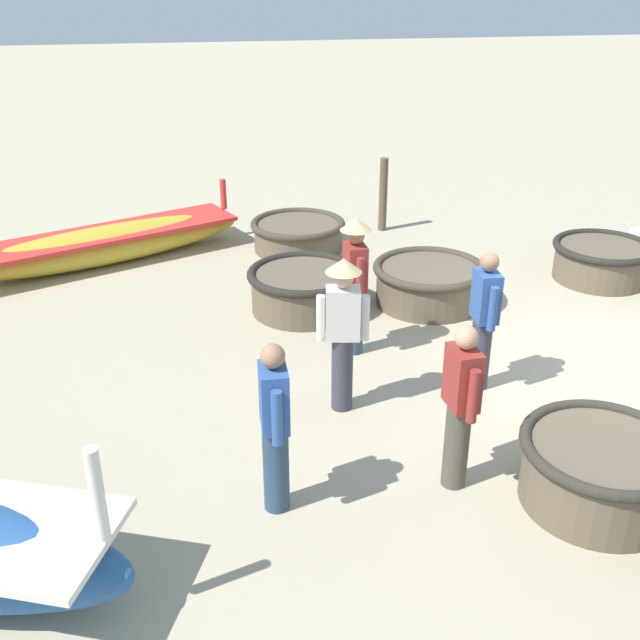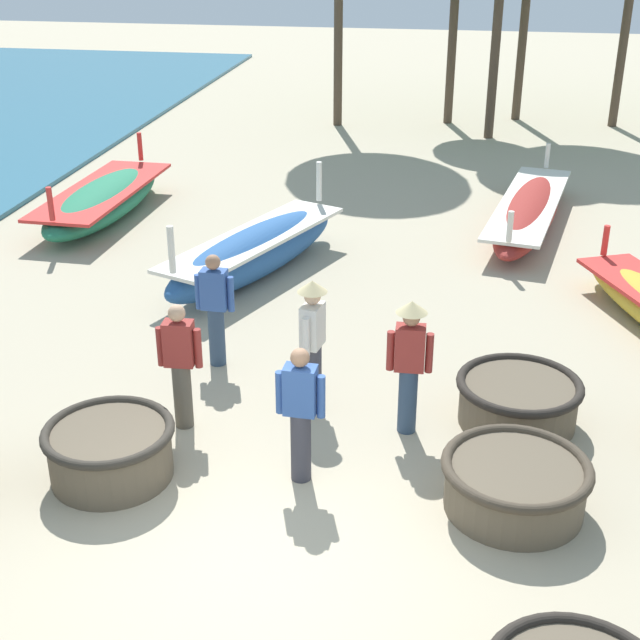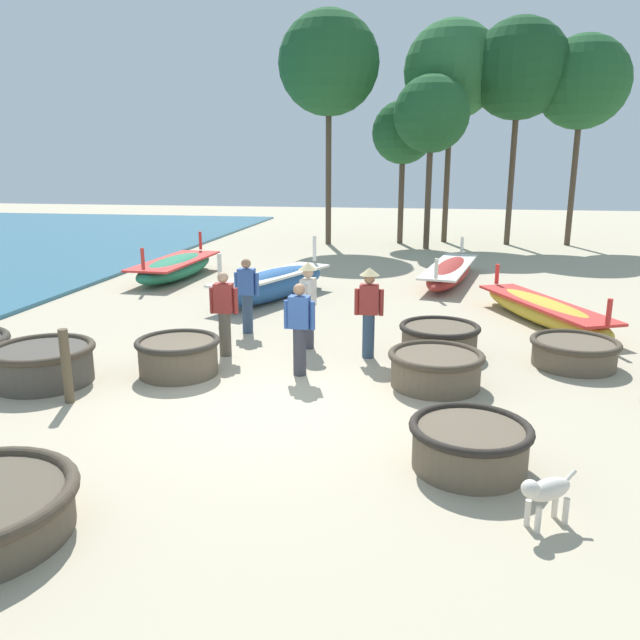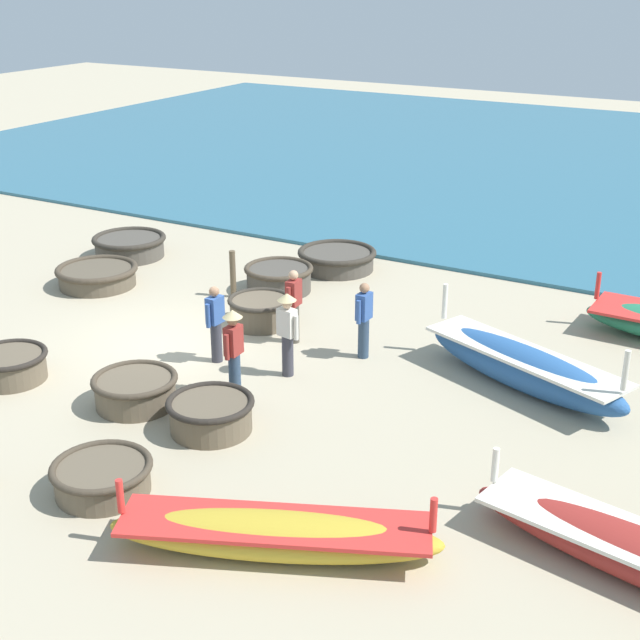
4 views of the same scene
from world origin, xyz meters
name	(u,v)px [view 4 (image 4 of 4)]	position (x,y,z in m)	size (l,w,h in m)	color
ground_plane	(170,344)	(0.00, 0.00, 0.00)	(80.00, 80.00, 0.00)	tan
sea	(607,168)	(-21.27, 4.00, 0.05)	(28.00, 52.00, 0.10)	#2D667F
coracle_far_left	(10,365)	(2.80, -1.56, 0.30)	(1.44, 1.44, 0.56)	brown
coracle_nearest	(260,310)	(-1.84, 1.04, 0.33)	(1.42, 1.42, 0.62)	brown
coracle_front_left	(97,275)	(-1.97, -3.78, 0.27)	(1.98, 1.98, 0.50)	brown
coracle_tilted	(211,414)	(2.52, 2.89, 0.31)	(1.50, 1.50, 0.58)	brown
coracle_weathered	(135,389)	(2.43, 1.18, 0.31)	(1.53, 1.53, 0.56)	brown
coracle_front_right	(279,278)	(-3.84, 0.27, 0.34)	(1.66, 1.66, 0.63)	#4C473F
coracle_far_right	(102,476)	(4.85, 2.60, 0.27)	(1.53, 1.53, 0.49)	brown
coracle_beside_post	(129,245)	(-4.13, -4.62, 0.32)	(1.95, 1.95, 0.58)	#4C473F
coracle_center	(337,259)	(-5.94, 0.70, 0.29)	(2.02, 2.02, 0.53)	#4C473F
long_boat_red_hull	(524,367)	(-1.66, 6.96, 0.42)	(2.56, 4.51, 1.46)	#285693
long_boat_ochre_hull	(275,534)	(4.83, 5.63, 0.29)	(2.64, 4.50, 1.00)	gold
fisherman_standing_left	(364,318)	(-1.42, 3.77, 0.84)	(0.53, 0.23, 1.57)	#2D425B
fisherman_crouching	(216,322)	(0.19, 1.34, 0.84)	(0.53, 0.23, 1.57)	#383842
fisherman_standing_right	(287,329)	(0.04, 2.89, 0.96)	(0.36, 0.52, 1.67)	#383842
fisherman_by_coracle	(294,304)	(-1.39, 2.17, 0.84)	(0.53, 0.24, 1.57)	#4C473D
fisherman_with_hat	(234,347)	(1.23, 2.50, 0.96)	(0.53, 0.36, 1.67)	#2D425B
mooring_post_mid_beach	(233,274)	(-2.97, -0.45, 0.57)	(0.14, 0.14, 1.13)	brown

